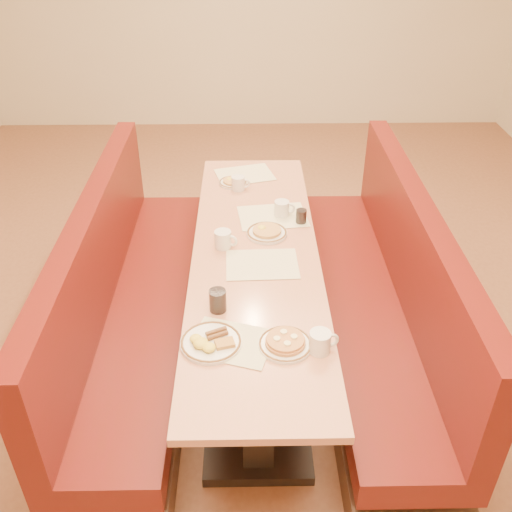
{
  "coord_description": "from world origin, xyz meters",
  "views": [
    {
      "loc": [
        -0.04,
        -2.63,
        2.49
      ],
      "look_at": [
        0.0,
        -0.17,
        0.85
      ],
      "focal_mm": 40.0,
      "sensor_mm": 36.0,
      "label": 1
    }
  ],
  "objects_px": {
    "booth_right": "(379,307)",
    "coffee_mug_d": "(239,183)",
    "coffee_mug_c": "(282,208)",
    "diner_table": "(256,307)",
    "eggs_plate": "(210,342)",
    "coffee_mug_b": "(224,239)",
    "soda_tumbler_mid": "(301,216)",
    "soda_tumbler_near": "(218,301)",
    "pancake_plate": "(285,343)",
    "booth_left": "(132,310)",
    "coffee_mug_a": "(321,342)"
  },
  "relations": [
    {
      "from": "coffee_mug_c",
      "to": "soda_tumbler_mid",
      "type": "height_order",
      "value": "coffee_mug_c"
    },
    {
      "from": "eggs_plate",
      "to": "coffee_mug_c",
      "type": "distance_m",
      "value": 1.22
    },
    {
      "from": "booth_left",
      "to": "pancake_plate",
      "type": "relative_size",
      "value": 10.41
    },
    {
      "from": "pancake_plate",
      "to": "soda_tumbler_near",
      "type": "distance_m",
      "value": 0.4
    },
    {
      "from": "eggs_plate",
      "to": "soda_tumbler_near",
      "type": "distance_m",
      "value": 0.25
    },
    {
      "from": "diner_table",
      "to": "eggs_plate",
      "type": "xyz_separation_m",
      "value": [
        -0.21,
        -0.73,
        0.39
      ]
    },
    {
      "from": "pancake_plate",
      "to": "coffee_mug_c",
      "type": "height_order",
      "value": "coffee_mug_c"
    },
    {
      "from": "eggs_plate",
      "to": "coffee_mug_d",
      "type": "height_order",
      "value": "coffee_mug_d"
    },
    {
      "from": "coffee_mug_a",
      "to": "coffee_mug_c",
      "type": "relative_size",
      "value": 1.05
    },
    {
      "from": "diner_table",
      "to": "pancake_plate",
      "type": "relative_size",
      "value": 10.41
    },
    {
      "from": "diner_table",
      "to": "coffee_mug_c",
      "type": "bearing_deg",
      "value": 68.12
    },
    {
      "from": "diner_table",
      "to": "eggs_plate",
      "type": "distance_m",
      "value": 0.86
    },
    {
      "from": "pancake_plate",
      "to": "coffee_mug_c",
      "type": "bearing_deg",
      "value": 87.49
    },
    {
      "from": "soda_tumbler_mid",
      "to": "coffee_mug_d",
      "type": "bearing_deg",
      "value": 130.33
    },
    {
      "from": "coffee_mug_b",
      "to": "soda_tumbler_mid",
      "type": "bearing_deg",
      "value": 48.42
    },
    {
      "from": "diner_table",
      "to": "pancake_plate",
      "type": "xyz_separation_m",
      "value": [
        0.12,
        -0.75,
        0.39
      ]
    },
    {
      "from": "booth_left",
      "to": "coffee_mug_d",
      "type": "bearing_deg",
      "value": 51.0
    },
    {
      "from": "coffee_mug_d",
      "to": "coffee_mug_b",
      "type": "bearing_deg",
      "value": -90.48
    },
    {
      "from": "booth_right",
      "to": "coffee_mug_c",
      "type": "distance_m",
      "value": 0.83
    },
    {
      "from": "coffee_mug_c",
      "to": "eggs_plate",
      "type": "bearing_deg",
      "value": -108.97
    },
    {
      "from": "booth_right",
      "to": "coffee_mug_a",
      "type": "relative_size",
      "value": 18.45
    },
    {
      "from": "diner_table",
      "to": "coffee_mug_a",
      "type": "relative_size",
      "value": 18.45
    },
    {
      "from": "diner_table",
      "to": "coffee_mug_b",
      "type": "xyz_separation_m",
      "value": [
        -0.18,
        0.07,
        0.43
      ]
    },
    {
      "from": "eggs_plate",
      "to": "coffee_mug_a",
      "type": "xyz_separation_m",
      "value": [
        0.48,
        -0.05,
        0.04
      ]
    },
    {
      "from": "coffee_mug_a",
      "to": "soda_tumbler_near",
      "type": "xyz_separation_m",
      "value": [
        -0.46,
        0.29,
        0.0
      ]
    },
    {
      "from": "coffee_mug_a",
      "to": "pancake_plate",
      "type": "bearing_deg",
      "value": 156.37
    },
    {
      "from": "coffee_mug_b",
      "to": "soda_tumbler_near",
      "type": "distance_m",
      "value": 0.56
    },
    {
      "from": "pancake_plate",
      "to": "coffee_mug_a",
      "type": "distance_m",
      "value": 0.16
    },
    {
      "from": "diner_table",
      "to": "coffee_mug_d",
      "type": "distance_m",
      "value": 0.9
    },
    {
      "from": "diner_table",
      "to": "coffee_mug_d",
      "type": "bearing_deg",
      "value": 97.2
    },
    {
      "from": "booth_right",
      "to": "coffee_mug_d",
      "type": "height_order",
      "value": "booth_right"
    },
    {
      "from": "pancake_plate",
      "to": "coffee_mug_d",
      "type": "distance_m",
      "value": 1.54
    },
    {
      "from": "coffee_mug_b",
      "to": "soda_tumbler_mid",
      "type": "xyz_separation_m",
      "value": [
        0.46,
        0.26,
        -0.01
      ]
    },
    {
      "from": "booth_right",
      "to": "coffee_mug_c",
      "type": "relative_size",
      "value": 19.45
    },
    {
      "from": "pancake_plate",
      "to": "coffee_mug_a",
      "type": "relative_size",
      "value": 1.77
    },
    {
      "from": "coffee_mug_c",
      "to": "diner_table",
      "type": "bearing_deg",
      "value": -112.54
    },
    {
      "from": "coffee_mug_d",
      "to": "soda_tumbler_mid",
      "type": "xyz_separation_m",
      "value": [
        0.38,
        -0.45,
        -0.0
      ]
    },
    {
      "from": "coffee_mug_d",
      "to": "soda_tumbler_near",
      "type": "height_order",
      "value": "soda_tumbler_near"
    },
    {
      "from": "diner_table",
      "to": "booth_left",
      "type": "height_order",
      "value": "booth_left"
    },
    {
      "from": "booth_right",
      "to": "coffee_mug_a",
      "type": "height_order",
      "value": "booth_right"
    },
    {
      "from": "soda_tumbler_mid",
      "to": "diner_table",
      "type": "bearing_deg",
      "value": -129.8
    },
    {
      "from": "soda_tumbler_near",
      "to": "soda_tumbler_mid",
      "type": "bearing_deg",
      "value": 60.37
    },
    {
      "from": "coffee_mug_d",
      "to": "soda_tumbler_near",
      "type": "bearing_deg",
      "value": -88.18
    },
    {
      "from": "coffee_mug_b",
      "to": "soda_tumbler_mid",
      "type": "distance_m",
      "value": 0.53
    },
    {
      "from": "booth_right",
      "to": "eggs_plate",
      "type": "distance_m",
      "value": 1.26
    },
    {
      "from": "booth_right",
      "to": "pancake_plate",
      "type": "distance_m",
      "value": 1.05
    },
    {
      "from": "eggs_plate",
      "to": "coffee_mug_a",
      "type": "relative_size",
      "value": 2.04
    },
    {
      "from": "booth_right",
      "to": "coffee_mug_b",
      "type": "height_order",
      "value": "booth_right"
    },
    {
      "from": "pancake_plate",
      "to": "coffee_mug_d",
      "type": "bearing_deg",
      "value": 98.15
    },
    {
      "from": "booth_left",
      "to": "soda_tumbler_near",
      "type": "relative_size",
      "value": 21.95
    }
  ]
}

